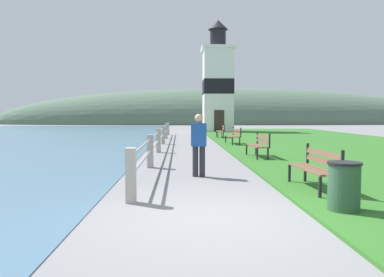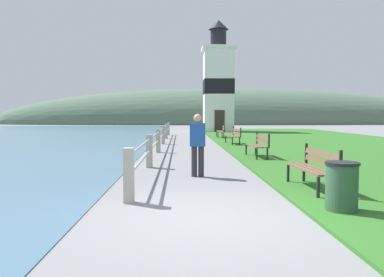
% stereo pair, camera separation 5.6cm
% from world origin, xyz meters
% --- Properties ---
extents(ground_plane, '(160.00, 160.00, 0.00)m').
position_xyz_m(ground_plane, '(0.00, 0.00, 0.00)').
color(ground_plane, slate).
extents(grass_verge, '(12.00, 41.49, 0.06)m').
position_xyz_m(grass_verge, '(7.52, 13.83, 0.03)').
color(grass_verge, '#2D6623').
rests_on(grass_verge, ground_plane).
extents(seawall_railing, '(0.18, 22.69, 1.00)m').
position_xyz_m(seawall_railing, '(-1.42, 12.26, 0.58)').
color(seawall_railing, '#A8A399').
rests_on(seawall_railing, ground_plane).
extents(park_bench_near, '(0.55, 1.74, 0.94)m').
position_xyz_m(park_bench_near, '(2.30, 1.87, 0.54)').
color(park_bench_near, brown).
rests_on(park_bench_near, ground_plane).
extents(park_bench_midway, '(0.56, 1.66, 0.94)m').
position_xyz_m(park_bench_midway, '(2.36, 7.69, 0.54)').
color(park_bench_midway, brown).
rests_on(park_bench_midway, ground_plane).
extents(park_bench_far, '(0.60, 1.81, 0.94)m').
position_xyz_m(park_bench_far, '(2.33, 13.71, 0.54)').
color(park_bench_far, brown).
rests_on(park_bench_far, ground_plane).
extents(park_bench_by_lighthouse, '(0.56, 1.73, 0.94)m').
position_xyz_m(park_bench_by_lighthouse, '(2.28, 19.30, 0.54)').
color(park_bench_by_lighthouse, brown).
rests_on(park_bench_by_lighthouse, ground_plane).
extents(lighthouse, '(3.06, 3.06, 10.23)m').
position_xyz_m(lighthouse, '(3.02, 28.92, 4.40)').
color(lighthouse, white).
rests_on(lighthouse, ground_plane).
extents(person_strolling, '(0.41, 0.25, 1.61)m').
position_xyz_m(person_strolling, '(-0.04, 3.81, 0.87)').
color(person_strolling, '#28282D').
rests_on(person_strolling, ground_plane).
extents(trash_bin, '(0.54, 0.54, 0.84)m').
position_xyz_m(trash_bin, '(2.10, 0.12, 0.42)').
color(trash_bin, '#2D5138').
rests_on(trash_bin, ground_plane).
extents(distant_hillside, '(80.00, 16.00, 12.00)m').
position_xyz_m(distant_hillside, '(8.00, 57.66, 0.00)').
color(distant_hillside, '#4C6651').
rests_on(distant_hillside, ground_plane).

